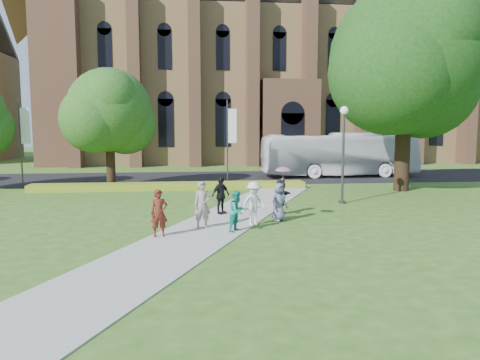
{
  "coord_description": "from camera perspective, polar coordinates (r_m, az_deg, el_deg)",
  "views": [
    {
      "loc": [
        -0.86,
        -17.85,
        4.2
      ],
      "look_at": [
        1.67,
        4.41,
        1.6
      ],
      "focal_mm": 35.0,
      "sensor_mm": 36.0,
      "label": 1
    }
  ],
  "objects": [
    {
      "name": "ground",
      "position": [
        18.35,
        -3.65,
        -6.62
      ],
      "size": [
        160.0,
        160.0,
        0.0
      ],
      "primitive_type": "plane",
      "color": "#2E5A1B",
      "rests_on": "ground"
    },
    {
      "name": "road",
      "position": [
        38.09,
        -5.16,
        0.28
      ],
      "size": [
        160.0,
        10.0,
        0.02
      ],
      "primitive_type": "cube",
      "color": "black",
      "rests_on": "ground"
    },
    {
      "name": "footpath",
      "position": [
        19.32,
        -3.8,
        -5.88
      ],
      "size": [
        15.58,
        28.54,
        0.04
      ],
      "primitive_type": "cube",
      "rotation": [
        0.0,
        0.0,
        -0.44
      ],
      "color": "#B2B2A8",
      "rests_on": "ground"
    },
    {
      "name": "flower_hedge",
      "position": [
        31.32,
        -8.52,
        -0.75
      ],
      "size": [
        18.0,
        1.4,
        0.45
      ],
      "primitive_type": "cube",
      "color": "gold",
      "rests_on": "ground"
    },
    {
      "name": "cathedral",
      "position": [
        59.25,
        4.29,
        15.12
      ],
      "size": [
        52.6,
        18.25,
        28.0
      ],
      "color": "brown",
      "rests_on": "ground"
    },
    {
      "name": "streetlamp",
      "position": [
        25.76,
        12.49,
        4.45
      ],
      "size": [
        0.44,
        0.44,
        5.24
      ],
      "color": "#38383D",
      "rests_on": "ground"
    },
    {
      "name": "large_tree",
      "position": [
        32.27,
        19.58,
        13.66
      ],
      "size": [
        9.6,
        9.6,
        13.2
      ],
      "color": "#332114",
      "rests_on": "ground"
    },
    {
      "name": "street_tree_1",
      "position": [
        32.77,
        -15.67,
        8.17
      ],
      "size": [
        5.6,
        5.6,
        8.05
      ],
      "color": "#332114",
      "rests_on": "ground"
    },
    {
      "name": "banner_pole_0",
      "position": [
        33.19,
        -1.35,
        5.22
      ],
      "size": [
        0.7,
        0.1,
        6.0
      ],
      "color": "#38383D",
      "rests_on": "ground"
    },
    {
      "name": "banner_pole_1",
      "position": [
        34.85,
        -25.02,
        4.67
      ],
      "size": [
        0.7,
        0.1,
        6.0
      ],
      "color": "#38383D",
      "rests_on": "ground"
    },
    {
      "name": "tour_coach",
      "position": [
        39.65,
        12.0,
        3.05
      ],
      "size": [
        13.07,
        3.39,
        3.62
      ],
      "primitive_type": "imported",
      "rotation": [
        0.0,
        0.0,
        1.6
      ],
      "color": "white",
      "rests_on": "road"
    },
    {
      "name": "pedestrian_0",
      "position": [
        17.87,
        -9.83,
        -4.0
      ],
      "size": [
        0.73,
        0.55,
        1.79
      ],
      "primitive_type": "imported",
      "rotation": [
        0.0,
        0.0,
        0.2
      ],
      "color": "#591D14",
      "rests_on": "footpath"
    },
    {
      "name": "pedestrian_1",
      "position": [
        18.52,
        -0.35,
        -3.81
      ],
      "size": [
        0.98,
        0.99,
        1.61
      ],
      "primitive_type": "imported",
      "rotation": [
        0.0,
        0.0,
        0.84
      ],
      "color": "#1C8C7A",
      "rests_on": "footpath"
    },
    {
      "name": "pedestrian_2",
      "position": [
        19.68,
        1.68,
        -2.86
      ],
      "size": [
        1.36,
        1.08,
        1.84
      ],
      "primitive_type": "imported",
      "rotation": [
        0.0,
        0.0,
        0.38
      ],
      "color": "silver",
      "rests_on": "footpath"
    },
    {
      "name": "pedestrian_3",
      "position": [
        22.17,
        -2.37,
        -1.87
      ],
      "size": [
        1.09,
        0.97,
        1.78
      ],
      "primitive_type": "imported",
      "rotation": [
        0.0,
        0.0,
        0.65
      ],
      "color": "black",
      "rests_on": "footpath"
    },
    {
      "name": "pedestrian_4",
      "position": [
        20.65,
        4.79,
        -2.67
      ],
      "size": [
        0.97,
        0.88,
        1.67
      ],
      "primitive_type": "imported",
      "rotation": [
        0.0,
        0.0,
        0.56
      ],
      "color": "slate",
      "rests_on": "footpath"
    },
    {
      "name": "pedestrian_5",
      "position": [
        22.24,
        5.0,
        -2.0
      ],
      "size": [
        1.23,
        1.58,
        1.67
      ],
      "primitive_type": "imported",
      "rotation": [
        0.0,
        0.0,
        1.02
      ],
      "color": "#25242B",
      "rests_on": "footpath"
    },
    {
      "name": "pedestrian_6",
      "position": [
        19.11,
        -4.6,
        -3.03
      ],
      "size": [
        0.77,
        0.57,
        1.92
      ],
      "primitive_type": "imported",
      "rotation": [
        0.0,
        0.0,
        0.16
      ],
      "color": "gray",
      "rests_on": "footpath"
    },
    {
      "name": "parasol",
      "position": [
        20.63,
        5.26,
        0.51
      ],
      "size": [
        0.86,
        0.86,
        0.61
      ],
      "primitive_type": "imported",
      "rotation": [
        0.0,
        0.0,
        0.31
      ],
      "color": "#CA8E8F",
      "rests_on": "pedestrian_4"
    }
  ]
}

